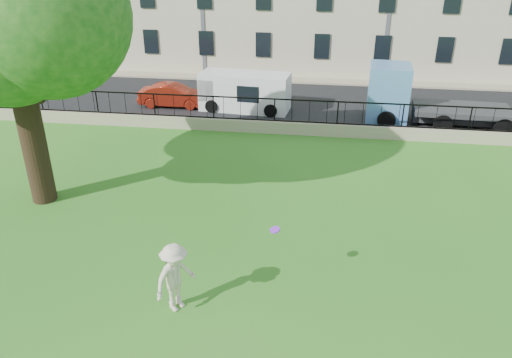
% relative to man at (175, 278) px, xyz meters
% --- Properties ---
extents(ground, '(120.00, 120.00, 0.00)m').
position_rel_man_xyz_m(ground, '(1.06, 1.12, -0.95)').
color(ground, '#2A711B').
rests_on(ground, ground).
extents(retaining_wall, '(50.00, 0.40, 0.60)m').
position_rel_man_xyz_m(retaining_wall, '(1.06, 13.12, -0.65)').
color(retaining_wall, gray).
rests_on(retaining_wall, ground).
extents(iron_railing, '(50.00, 0.05, 1.13)m').
position_rel_man_xyz_m(iron_railing, '(1.06, 13.12, 0.20)').
color(iron_railing, black).
rests_on(iron_railing, retaining_wall).
extents(street, '(60.00, 9.00, 0.01)m').
position_rel_man_xyz_m(street, '(1.06, 17.82, -0.95)').
color(street, black).
rests_on(street, ground).
extents(sidewalk, '(60.00, 1.40, 0.12)m').
position_rel_man_xyz_m(sidewalk, '(1.06, 23.02, -0.89)').
color(sidewalk, gray).
rests_on(sidewalk, ground).
extents(man, '(1.26, 1.42, 1.90)m').
position_rel_man_xyz_m(man, '(0.00, 0.00, 0.00)').
color(man, beige).
rests_on(man, ground).
extents(frisbee, '(0.34, 0.35, 0.12)m').
position_rel_man_xyz_m(frisbee, '(2.36, 1.26, 0.84)').
color(frisbee, '#8B28E7').
extents(red_sedan, '(3.85, 1.37, 1.27)m').
position_rel_man_xyz_m(red_sedan, '(-5.02, 16.52, -0.32)').
color(red_sedan, '#AA2515').
rests_on(red_sedan, street).
extents(white_van, '(4.98, 2.32, 2.03)m').
position_rel_man_xyz_m(white_van, '(-0.94, 16.52, 0.06)').
color(white_van, silver).
rests_on(white_van, street).
extents(blue_truck, '(7.09, 2.92, 2.91)m').
position_rel_man_xyz_m(blue_truck, '(9.05, 15.52, 0.50)').
color(blue_truck, '#5488C6').
rests_on(blue_truck, street).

